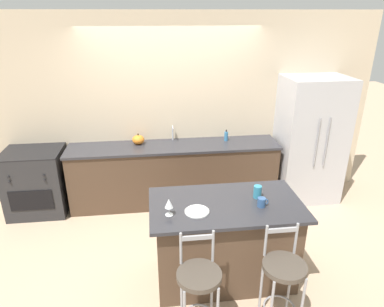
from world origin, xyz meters
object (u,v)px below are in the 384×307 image
(bar_stool_near, at_px, (199,285))
(coffee_mug, at_px, (262,202))
(dinner_plate, at_px, (197,211))
(soap_bottle, at_px, (226,136))
(bar_stool_far, at_px, (283,276))
(refrigerator, at_px, (310,140))
(pumpkin_decoration, at_px, (138,140))
(wine_glass, at_px, (169,204))
(tumbler_cup, at_px, (257,192))
(oven_range, at_px, (37,182))

(bar_stool_near, xyz_separation_m, coffee_mug, (0.70, 0.59, 0.40))
(dinner_plate, height_order, soap_bottle, soap_bottle)
(soap_bottle, bearing_deg, bar_stool_far, -90.25)
(refrigerator, height_order, coffee_mug, refrigerator)
(coffee_mug, relative_size, pumpkin_decoration, 0.65)
(bar_stool_far, xyz_separation_m, wine_glass, (-0.94, 0.53, 0.47))
(refrigerator, height_order, bar_stool_far, refrigerator)
(bar_stool_near, height_order, bar_stool_far, same)
(tumbler_cup, relative_size, soap_bottle, 0.78)
(bar_stool_near, bearing_deg, tumbler_cup, 47.22)
(coffee_mug, bearing_deg, dinner_plate, -177.67)
(coffee_mug, xyz_separation_m, pumpkin_decoration, (-1.23, 1.87, 0.02))
(tumbler_cup, xyz_separation_m, pumpkin_decoration, (-1.24, 1.70, -0.00))
(bar_stool_far, xyz_separation_m, coffee_mug, (-0.04, 0.58, 0.40))
(wine_glass, bearing_deg, tumbler_cup, 13.33)
(wine_glass, xyz_separation_m, tumbler_cup, (0.91, 0.22, -0.06))
(oven_range, xyz_separation_m, bar_stool_far, (2.71, -2.31, 0.10))
(refrigerator, relative_size, oven_range, 2.00)
(coffee_mug, height_order, tumbler_cup, tumbler_cup)
(bar_stool_near, bearing_deg, oven_range, 130.27)
(refrigerator, bearing_deg, soap_bottle, 173.08)
(bar_stool_far, height_order, coffee_mug, coffee_mug)
(bar_stool_near, distance_m, soap_bottle, 2.59)
(pumpkin_decoration, xyz_separation_m, soap_bottle, (1.28, -0.02, 0.00))
(oven_range, distance_m, dinner_plate, 2.73)
(bar_stool_near, bearing_deg, refrigerator, 49.35)
(coffee_mug, height_order, pumpkin_decoration, pumpkin_decoration)
(bar_stool_near, distance_m, dinner_plate, 0.67)
(bar_stool_far, relative_size, soap_bottle, 5.96)
(bar_stool_near, relative_size, dinner_plate, 4.26)
(coffee_mug, bearing_deg, tumbler_cup, 87.17)
(refrigerator, xyz_separation_m, dinner_plate, (-1.91, -1.73, -0.00))
(oven_range, xyz_separation_m, soap_bottle, (2.72, 0.12, 0.52))
(oven_range, xyz_separation_m, pumpkin_decoration, (1.44, 0.13, 0.52))
(oven_range, height_order, wine_glass, wine_glass)
(refrigerator, bearing_deg, dinner_plate, -137.83)
(tumbler_cup, xyz_separation_m, soap_bottle, (0.04, 1.68, 0.00))
(oven_range, height_order, coffee_mug, coffee_mug)
(bar_stool_near, xyz_separation_m, pumpkin_decoration, (-0.53, 2.46, 0.42))
(dinner_plate, bearing_deg, wine_glass, -176.26)
(soap_bottle, bearing_deg, oven_range, -177.48)
(bar_stool_far, relative_size, wine_glass, 5.84)
(dinner_plate, xyz_separation_m, pumpkin_decoration, (-0.59, 1.90, 0.06))
(oven_range, height_order, bar_stool_near, bar_stool_near)
(bar_stool_far, bearing_deg, oven_range, 139.50)
(oven_range, bearing_deg, dinner_plate, -40.96)
(bar_stool_near, height_order, coffee_mug, coffee_mug)
(refrigerator, relative_size, pumpkin_decoration, 10.77)
(bar_stool_far, distance_m, coffee_mug, 0.70)
(bar_stool_near, relative_size, coffee_mug, 8.98)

